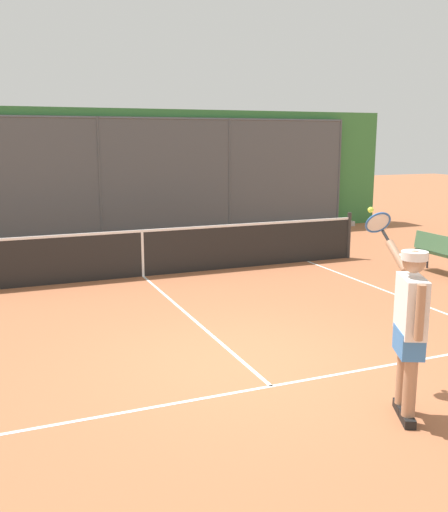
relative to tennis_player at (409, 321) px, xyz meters
name	(u,v)px	position (x,y,z in m)	size (l,w,h in m)	color
ground_plane	(242,361)	(0.91, -1.97, -1.01)	(60.00, 60.00, 0.00)	#A8603D
court_line_markings	(280,394)	(0.91, -0.94, -1.01)	(7.75, 10.49, 0.01)	white
fence_backdrop	(95,175)	(0.91, -11.95, 0.75)	(18.02, 1.37, 3.55)	#474C51
tennis_net	(142,253)	(0.91, -6.91, -0.52)	(9.95, 0.09, 1.07)	#2D2D2D
tennis_player	(409,321)	(0.00, 0.00, 0.00)	(0.57, 1.39, 2.01)	black
courtside_bench	(441,250)	(-4.77, -4.72, -0.50)	(0.40, 1.30, 0.84)	#477A51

